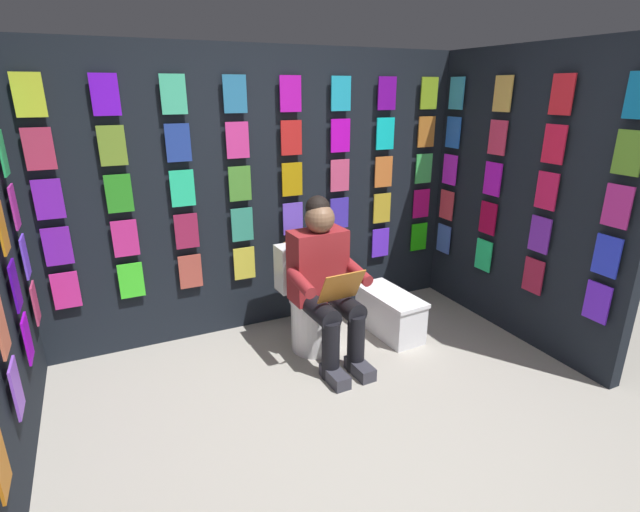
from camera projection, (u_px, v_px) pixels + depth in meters
The scene contains 6 objects.
ground_plane at pixel (394, 472), 2.47m from camera, with size 30.00×30.00×0.00m, color #9E998E.
display_wall_back at pixel (264, 193), 3.78m from camera, with size 3.49×0.14×2.19m.
display_wall_left at pixel (524, 198), 3.62m from camera, with size 0.14×1.91×2.19m.
toilet at pixel (312, 305), 3.63m from camera, with size 0.41×0.56×0.77m.
person_reading at pixel (326, 282), 3.35m from camera, with size 0.54×0.70×1.19m.
comic_longbox_near at pixel (390, 313), 3.85m from camera, with size 0.33×0.65×0.34m.
Camera 1 is at (1.18, 1.61, 1.88)m, focal length 26.76 mm.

